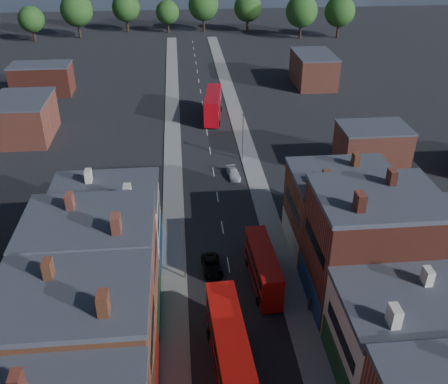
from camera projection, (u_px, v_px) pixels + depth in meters
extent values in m
cube|color=gray|center=(173.00, 192.00, 74.51)|extent=(3.00, 200.00, 0.12)
cube|color=gray|center=(259.00, 188.00, 75.55)|extent=(3.00, 200.00, 0.12)
cylinder|color=slate|center=(184.00, 250.00, 55.40)|extent=(0.16, 0.16, 8.00)
cube|color=slate|center=(182.00, 220.00, 53.40)|extent=(0.25, 0.70, 0.25)
cylinder|color=slate|center=(243.00, 138.00, 82.10)|extent=(0.16, 0.16, 8.00)
cube|color=slate|center=(243.00, 115.00, 80.10)|extent=(0.25, 0.70, 0.25)
cube|color=#A90E09|center=(229.00, 347.00, 44.80)|extent=(3.43, 12.41, 4.91)
cube|color=black|center=(229.00, 354.00, 45.27)|extent=(3.44, 11.43, 1.00)
cube|color=black|center=(229.00, 337.00, 44.21)|extent=(3.44, 11.43, 1.00)
cylinder|color=black|center=(209.00, 335.00, 49.13)|extent=(0.39, 1.13, 1.12)
cylinder|color=black|center=(237.00, 332.00, 49.48)|extent=(0.39, 1.13, 1.12)
cube|color=#AA0E09|center=(263.00, 267.00, 55.41)|extent=(2.78, 10.41, 4.13)
cube|color=black|center=(263.00, 272.00, 55.81)|extent=(2.81, 9.59, 0.84)
cube|color=black|center=(264.00, 260.00, 54.92)|extent=(2.81, 9.59, 0.84)
cylinder|color=black|center=(258.00, 301.00, 53.41)|extent=(0.32, 0.95, 0.94)
cylinder|color=black|center=(279.00, 299.00, 53.68)|extent=(0.32, 0.95, 0.94)
cylinder|color=black|center=(247.00, 263.00, 59.07)|extent=(0.32, 0.95, 0.94)
cylinder|color=black|center=(267.00, 261.00, 59.35)|extent=(0.32, 0.95, 0.94)
cube|color=#AC0710|center=(213.00, 105.00, 98.89)|extent=(4.38, 12.49, 4.89)
cube|color=black|center=(213.00, 109.00, 99.36)|extent=(4.31, 11.53, 1.00)
cube|color=black|center=(213.00, 99.00, 98.30)|extent=(4.31, 11.53, 1.00)
cylinder|color=black|center=(205.00, 123.00, 96.69)|extent=(0.48, 1.15, 1.11)
cylinder|color=black|center=(219.00, 123.00, 96.59)|extent=(0.48, 1.15, 1.11)
cylinder|color=black|center=(208.00, 109.00, 103.46)|extent=(0.48, 1.15, 1.11)
cylinder|color=black|center=(221.00, 109.00, 103.37)|extent=(0.48, 1.15, 1.11)
imported|color=black|center=(212.00, 266.00, 58.36)|extent=(2.47, 4.85, 1.31)
imported|color=silver|center=(233.00, 174.00, 78.42)|extent=(2.16, 4.38, 1.23)
imported|color=#635E55|center=(309.00, 304.00, 52.35)|extent=(0.50, 0.99, 1.64)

